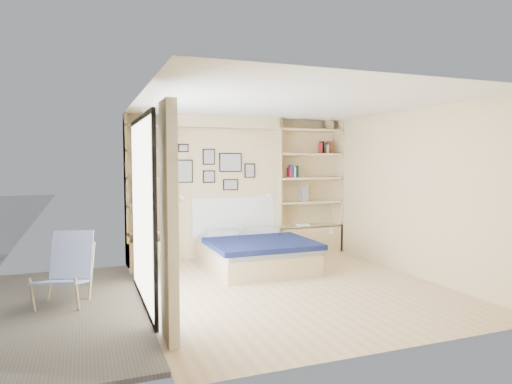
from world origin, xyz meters
name	(u,v)px	position (x,y,z in m)	size (l,w,h in m)	color
ground	(290,287)	(0.00, 0.00, 0.00)	(4.50, 4.50, 0.00)	tan
room_shell	(230,201)	(-0.39, 1.52, 1.08)	(4.50, 4.50, 4.50)	#D8BA85
bed	(254,251)	(-0.06, 1.24, 0.26)	(1.59, 1.98, 1.07)	tan
photo_gallery	(214,168)	(-0.45, 2.22, 1.60)	(1.48, 0.02, 0.82)	black
reading_lamps	(226,197)	(-0.30, 2.00, 1.10)	(1.92, 0.12, 0.15)	silver
shelf_decor	(298,162)	(1.12, 2.07, 1.70)	(3.58, 0.23, 2.03)	#B21736
deck_chair	(67,269)	(-2.85, 0.32, 0.42)	(0.73, 0.97, 0.87)	tan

